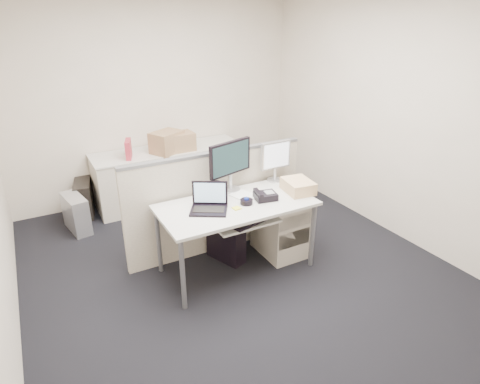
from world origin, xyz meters
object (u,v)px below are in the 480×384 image
desk (236,210)px  desk_phone (265,196)px  laptop (208,199)px  monitor_main (230,166)px

desk → desk_phone: 0.32m
desk → laptop: laptop is taller
monitor_main → desk_phone: monitor_main is taller
monitor_main → laptop: bearing=-155.9°
laptop → monitor_main: bearing=71.2°
laptop → desk_phone: size_ratio=1.60×
desk_phone → desk: bearing=-177.9°
desk → monitor_main: monitor_main is taller
monitor_main → desk_phone: 0.47m
monitor_main → desk_phone: bearing=-77.8°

